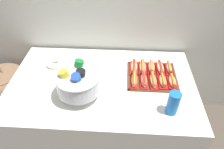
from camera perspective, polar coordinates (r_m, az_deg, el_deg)
ground_plane at (r=2.25m, az=-2.14°, el=-16.34°), size 10.00×10.00×0.00m
buffet_table at (r=1.93m, az=-2.44°, el=-9.95°), size 1.51×0.93×0.76m
floor_vase at (r=2.42m, az=-26.49°, el=-5.66°), size 0.53×0.53×1.16m
serving_tray at (r=1.74m, az=11.08°, el=-0.55°), size 0.41×0.36×0.01m
hot_dog_0 at (r=1.64m, az=6.27°, el=-1.47°), size 0.06×0.18×0.06m
hot_dog_1 at (r=1.64m, az=8.88°, el=-1.56°), size 0.06×0.17×0.06m
hot_dog_2 at (r=1.65m, az=11.46°, el=-1.64°), size 0.07×0.18×0.06m
hot_dog_3 at (r=1.67m, az=14.00°, el=-1.76°), size 0.07×0.16×0.06m
hot_dog_4 at (r=1.69m, az=16.49°, el=-1.87°), size 0.07×0.15×0.06m
hot_dog_5 at (r=1.76m, az=6.14°, el=2.12°), size 0.07×0.18×0.06m
hot_dog_6 at (r=1.77m, az=8.57°, el=2.01°), size 0.07×0.18×0.06m
hot_dog_7 at (r=1.78m, az=10.97°, el=1.95°), size 0.07×0.17×0.06m
hot_dog_8 at (r=1.79m, az=13.34°, el=1.82°), size 0.07×0.18×0.06m
hot_dog_9 at (r=1.81m, az=15.68°, el=1.70°), size 0.06×0.17×0.06m
punch_bowl at (r=1.48m, az=-9.50°, el=-2.02°), size 0.32×0.32×0.26m
cup_stack at (r=1.44m, az=16.74°, el=-7.68°), size 0.08×0.08×0.18m
donut at (r=1.89m, az=-15.91°, el=2.94°), size 0.13×0.13×0.04m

